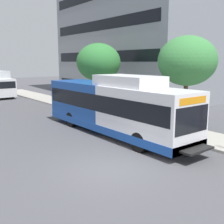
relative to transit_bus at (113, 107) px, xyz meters
name	(u,v)px	position (x,y,z in m)	size (l,w,h in m)	color
ground_plane	(35,131)	(-3.64, 3.59, -1.70)	(120.00, 120.00, 0.00)	#4C4C51
sidewalk_curb	(136,121)	(3.36, 1.59, -1.63)	(3.00, 56.00, 0.14)	#A8A399
transit_bus	(113,107)	(0.00, 0.00, 0.00)	(2.58, 12.25, 3.65)	white
street_tree_near_stop	(187,61)	(4.47, -1.92, 2.74)	(3.73, 3.73, 5.91)	#4C3823
street_tree_mid_block	(99,62)	(4.02, 7.28, 2.65)	(3.93, 3.93, 5.89)	#4C3823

